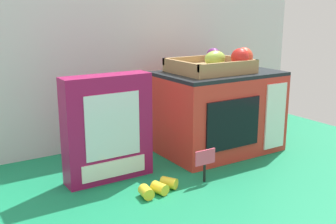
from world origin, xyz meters
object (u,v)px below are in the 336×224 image
object	(u,v)px
toy_microwave	(218,111)
cookie_set_box	(108,128)
loose_toy_apple	(262,126)
food_groups_crate	(217,64)
loose_toy_banana	(158,188)
price_sign	(204,161)

from	to	relation	value
toy_microwave	cookie_set_box	world-z (taller)	cookie_set_box
loose_toy_apple	food_groups_crate	bearing A→B (deg)	-169.58
toy_microwave	loose_toy_banana	size ratio (longest dim) A/B	3.23
cookie_set_box	loose_toy_banana	size ratio (longest dim) A/B	2.45
cookie_set_box	price_sign	xyz separation A→B (m)	(0.23, -0.17, -0.09)
loose_toy_banana	price_sign	bearing A→B (deg)	-2.69
cookie_set_box	loose_toy_apple	size ratio (longest dim) A/B	4.44
toy_microwave	loose_toy_apple	world-z (taller)	toy_microwave
food_groups_crate	price_sign	bearing A→B (deg)	-134.88
price_sign	loose_toy_banana	distance (m)	0.16
price_sign	food_groups_crate	bearing A→B (deg)	45.12
food_groups_crate	loose_toy_apple	world-z (taller)	food_groups_crate
toy_microwave	food_groups_crate	xyz separation A→B (m)	(-0.01, -0.00, 0.17)
price_sign	toy_microwave	bearing A→B (deg)	43.98
cookie_set_box	loose_toy_apple	world-z (taller)	cookie_set_box
loose_toy_banana	loose_toy_apple	distance (m)	0.70
loose_toy_banana	loose_toy_apple	size ratio (longest dim) A/B	1.81
toy_microwave	food_groups_crate	world-z (taller)	food_groups_crate
food_groups_crate	cookie_set_box	xyz separation A→B (m)	(-0.43, -0.03, -0.16)
food_groups_crate	loose_toy_banana	distance (m)	0.51
cookie_set_box	price_sign	world-z (taller)	cookie_set_box
loose_toy_apple	price_sign	bearing A→B (deg)	-152.14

